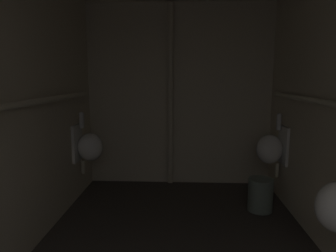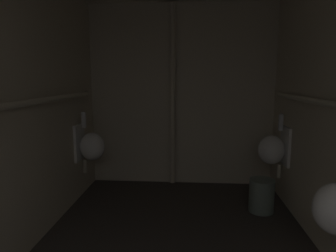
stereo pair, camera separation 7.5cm
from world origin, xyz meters
name	(u,v)px [view 1 (the left image)]	position (x,y,z in m)	size (l,w,h in m)	color
wall_back	(179,96)	(0.00, 4.34, 1.21)	(2.57, 0.06, 2.41)	beige
urinal_left_mid	(88,146)	(-1.08, 3.73, 0.64)	(0.32, 0.30, 0.76)	white
urinal_right_far	(271,148)	(1.08, 3.71, 0.64)	(0.32, 0.30, 0.76)	white
standpipe_back_wall	(170,96)	(-0.12, 4.23, 1.21)	(0.07, 0.07, 2.36)	beige
waste_bin	(260,195)	(0.91, 3.44, 0.18)	(0.27, 0.27, 0.36)	slate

